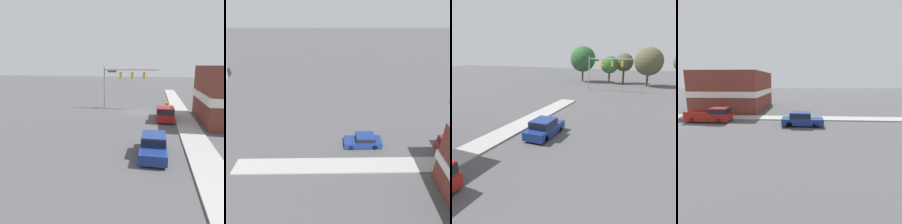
% 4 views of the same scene
% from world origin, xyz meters
% --- Properties ---
extents(sidewalk_curb, '(2.40, 60.00, 0.14)m').
position_xyz_m(sidewalk_curb, '(-5.70, 0.00, 0.07)').
color(sidewalk_curb, '#9E9E99').
rests_on(sidewalk_curb, ground).
extents(car_lead, '(1.91, 4.67, 1.59)m').
position_xyz_m(car_lead, '(-2.02, 15.17, 0.82)').
color(car_lead, black).
rests_on(car_lead, ground).
extents(pickup_truck_parked, '(2.03, 5.35, 1.80)m').
position_xyz_m(pickup_truck_parked, '(-3.29, 4.05, 0.89)').
color(pickup_truck_parked, black).
rests_on(pickup_truck_parked, ground).
extents(corner_brick_building, '(14.04, 10.84, 6.64)m').
position_xyz_m(corner_brick_building, '(-14.27, 3.27, 3.29)').
color(corner_brick_building, brown).
rests_on(corner_brick_building, ground).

